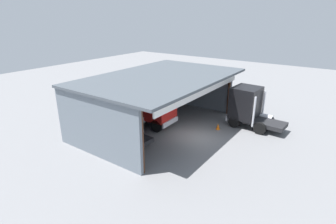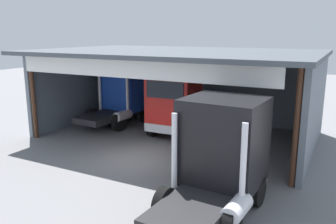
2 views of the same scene
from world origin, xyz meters
name	(u,v)px [view 1 (image 1 of 2)]	position (x,y,z in m)	size (l,w,h in m)	color
ground_plane	(196,137)	(0.00, 0.00, 0.00)	(80.00, 80.00, 0.00)	slate
workshop_shed	(151,89)	(0.00, 4.81, 3.34)	(14.49, 9.57, 4.73)	slate
truck_blue_center_right_bay	(114,121)	(-4.39, 5.04, 1.71)	(2.64, 5.08, 3.33)	#1E47B7
truck_red_center_left_bay	(157,106)	(-0.12, 4.04, 1.94)	(2.70, 4.56, 3.73)	red
truck_black_left_bay	(248,106)	(4.78, -2.58, 1.86)	(2.71, 5.02, 3.59)	black
oil_drum	(149,105)	(3.05, 7.58, 0.44)	(0.58, 0.58, 0.88)	#194CB2
tool_cart	(151,109)	(2.14, 6.56, 0.50)	(0.90, 0.60, 1.00)	#1E59A5
traffic_cone	(218,126)	(2.42, -0.82, 0.28)	(0.36, 0.36, 0.56)	orange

